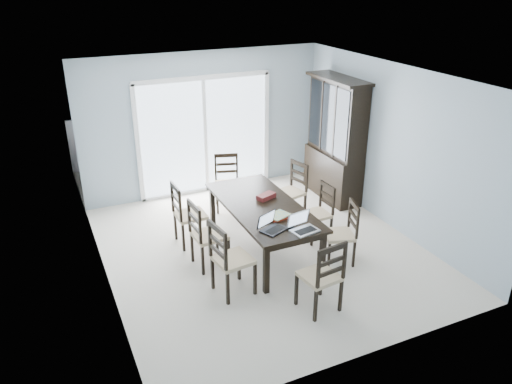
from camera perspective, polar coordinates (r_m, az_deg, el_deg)
floor at (r=7.57m, az=0.74°, el=-6.60°), size 5.00×5.00×0.00m
ceiling at (r=6.63m, az=0.86°, el=13.09°), size 5.00×5.00×0.00m
back_wall at (r=9.20m, az=-5.95°, el=7.77°), size 4.50×0.02×2.60m
wall_left at (r=6.44m, az=-17.62°, el=-0.59°), size 0.02×5.00×2.60m
wall_right at (r=8.17m, az=15.27°, el=4.91°), size 0.02×5.00×2.60m
balcony at (r=10.54m, az=-7.42°, el=2.08°), size 4.50×2.00×0.10m
railing at (r=11.25m, az=-9.15°, el=6.64°), size 4.50×0.06×1.10m
dining_table at (r=7.25m, az=0.77°, el=-2.03°), size 1.00×2.20×0.75m
china_hutch at (r=9.05m, az=9.05°, el=5.80°), size 0.50×1.38×2.20m
sliding_door at (r=9.24m, az=-5.84°, el=6.46°), size 2.52×0.05×2.18m
chair_left_near at (r=6.31m, az=-3.45°, el=-6.86°), size 0.51×0.50×1.19m
chair_left_mid at (r=6.92m, az=-6.13°, el=-4.12°), size 0.47×0.46×1.16m
chair_left_far at (r=7.52m, az=-8.24°, el=-1.82°), size 0.45×0.44×1.15m
chair_right_near at (r=7.14m, az=10.22°, el=-3.88°), size 0.51×0.50×1.06m
chair_right_mid at (r=7.74m, az=7.47°, el=-1.58°), size 0.41×0.40×1.02m
chair_right_far at (r=8.37m, az=4.38°, el=0.90°), size 0.51×0.50×1.10m
chair_end_near at (r=6.04m, az=7.90°, el=-8.84°), size 0.48×0.49×1.14m
chair_end_far at (r=8.70m, az=-3.36°, el=1.88°), size 0.52×0.53×1.11m
laptop_dark at (r=6.51m, az=2.09°, el=-3.98°), size 0.39×0.34×0.23m
laptop_silver at (r=6.51m, az=5.63°, el=-4.05°), size 0.38×0.30×0.24m
book_stack at (r=6.84m, az=2.54°, el=-2.79°), size 0.35×0.31×0.05m
cell_phone at (r=6.60m, az=3.86°, el=-4.09°), size 0.13×0.08×0.01m
game_box at (r=7.40m, az=1.16°, el=-0.50°), size 0.32×0.24×0.07m
hot_tub at (r=10.21m, az=-10.22°, el=4.32°), size 1.90×1.71×0.95m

